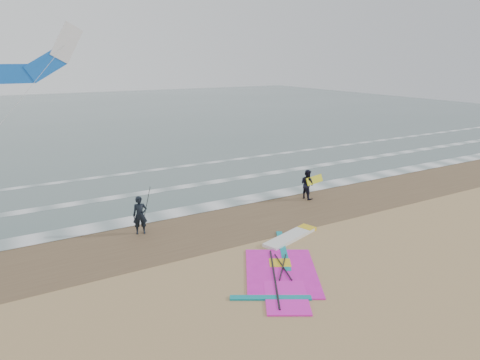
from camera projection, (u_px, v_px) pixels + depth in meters
ground at (323, 276)px, 14.49m from camera, size 120.00×120.00×0.00m
sea_water at (74, 116)px, 54.44m from camera, size 120.00×80.00×0.02m
wet_sand_band at (236, 220)px, 19.48m from camera, size 120.00×5.00×0.01m
foam_waterline at (196, 194)px, 23.17m from camera, size 120.00×9.15×0.02m
windsurf_rig at (286, 261)px, 15.43m from camera, size 5.88×5.57×0.14m
person_standing at (140, 215)px, 17.77m from camera, size 0.68×0.54×1.63m
person_walking at (307, 184)px, 22.27m from camera, size 0.71×0.85×1.56m
held_pole at (146, 205)px, 17.81m from camera, size 0.17×0.86×1.82m
carried_kiteboard at (315, 180)px, 22.32m from camera, size 1.30×0.51×0.39m
surf_kite at (11, 58)px, 19.29m from camera, size 7.05×3.05×7.50m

